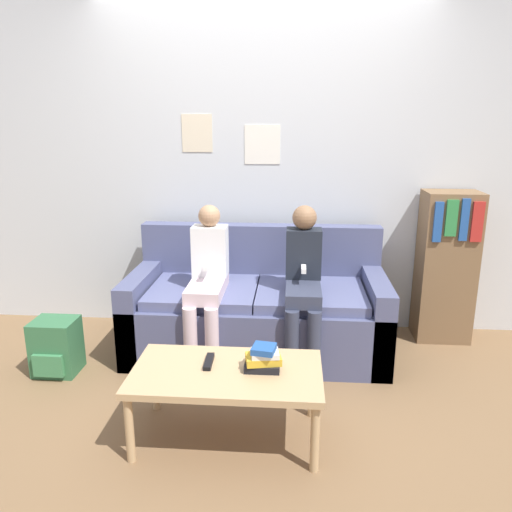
{
  "coord_description": "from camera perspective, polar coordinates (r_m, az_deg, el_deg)",
  "views": [
    {
      "loc": [
        0.25,
        -2.85,
        1.65
      ],
      "look_at": [
        0.0,
        0.4,
        0.75
      ],
      "focal_mm": 35.0,
      "sensor_mm": 36.0,
      "label": 1
    }
  ],
  "objects": [
    {
      "name": "tv_remote",
      "position": [
        2.71,
        -5.41,
        -11.92
      ],
      "size": [
        0.05,
        0.17,
        0.02
      ],
      "rotation": [
        0.0,
        0.0,
        0.04
      ],
      "color": "black",
      "rests_on": "coffee_table"
    },
    {
      "name": "backpack",
      "position": [
        3.62,
        -21.88,
        -9.62
      ],
      "size": [
        0.28,
        0.27,
        0.37
      ],
      "color": "#336B42",
      "rests_on": "ground_plane"
    },
    {
      "name": "wall_back",
      "position": [
        3.92,
        0.75,
        10.35
      ],
      "size": [
        8.0,
        0.06,
        2.6
      ],
      "color": "silver",
      "rests_on": "ground_plane"
    },
    {
      "name": "ground_plane",
      "position": [
        3.3,
        -0.56,
        -14.52
      ],
      "size": [
        10.0,
        10.0,
        0.0
      ],
      "primitive_type": "plane",
      "color": "brown"
    },
    {
      "name": "coffee_table",
      "position": [
        2.66,
        -3.36,
        -13.7
      ],
      "size": [
        0.98,
        0.55,
        0.39
      ],
      "color": "tan",
      "rests_on": "ground_plane"
    },
    {
      "name": "book_stack",
      "position": [
        2.61,
        0.84,
        -11.64
      ],
      "size": [
        0.2,
        0.15,
        0.14
      ],
      "color": "black",
      "rests_on": "coffee_table"
    },
    {
      "name": "bookshelf",
      "position": [
        4.01,
        20.87,
        -1.12
      ],
      "size": [
        0.4,
        0.32,
        1.14
      ],
      "color": "brown",
      "rests_on": "ground_plane"
    },
    {
      "name": "person_left",
      "position": [
        3.39,
        -5.59,
        -2.57
      ],
      "size": [
        0.24,
        0.57,
        1.08
      ],
      "color": "silver",
      "rests_on": "ground_plane"
    },
    {
      "name": "couch",
      "position": [
        3.65,
        0.17,
        -6.32
      ],
      "size": [
        1.82,
        0.84,
        0.87
      ],
      "color": "#4C5175",
      "rests_on": "ground_plane"
    },
    {
      "name": "person_right",
      "position": [
        3.35,
        5.43,
        -2.68
      ],
      "size": [
        0.24,
        0.57,
        1.09
      ],
      "color": "#33384C",
      "rests_on": "ground_plane"
    }
  ]
}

